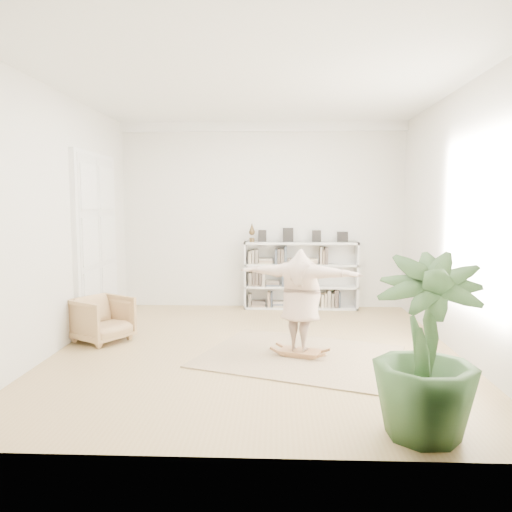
% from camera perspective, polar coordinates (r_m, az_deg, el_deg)
% --- Properties ---
extents(floor, '(6.00, 6.00, 0.00)m').
position_cam_1_polar(floor, '(7.12, 0.02, -10.65)').
color(floor, tan).
rests_on(floor, ground).
extents(room_shell, '(6.00, 6.00, 6.00)m').
position_cam_1_polar(room_shell, '(9.87, 0.76, 14.57)').
color(room_shell, silver).
rests_on(room_shell, floor).
extents(doors, '(0.09, 1.78, 2.92)m').
position_cam_1_polar(doors, '(8.67, -17.75, 1.49)').
color(doors, white).
rests_on(doors, floor).
extents(bookshelf, '(2.20, 0.35, 1.64)m').
position_cam_1_polar(bookshelf, '(9.74, 5.09, -2.31)').
color(bookshelf, silver).
rests_on(bookshelf, floor).
extents(armchair, '(1.01, 1.00, 0.67)m').
position_cam_1_polar(armchair, '(7.78, -17.18, -6.92)').
color(armchair, tan).
rests_on(armchair, floor).
extents(rug, '(3.04, 2.74, 0.02)m').
position_cam_1_polar(rug, '(6.82, 5.05, -11.33)').
color(rug, tan).
rests_on(rug, floor).
extents(rocker_board, '(0.60, 0.48, 0.11)m').
position_cam_1_polar(rocker_board, '(6.80, 5.06, -10.84)').
color(rocker_board, olive).
rests_on(rocker_board, rug).
extents(person, '(1.72, 1.00, 1.36)m').
position_cam_1_polar(person, '(6.63, 5.12, -4.71)').
color(person, '#CEAE9A').
rests_on(person, rocker_board).
extents(houseplant, '(1.07, 1.07, 1.61)m').
position_cam_1_polar(houseplant, '(4.62, 18.83, -9.79)').
color(houseplant, '#315229').
rests_on(houseplant, floor).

